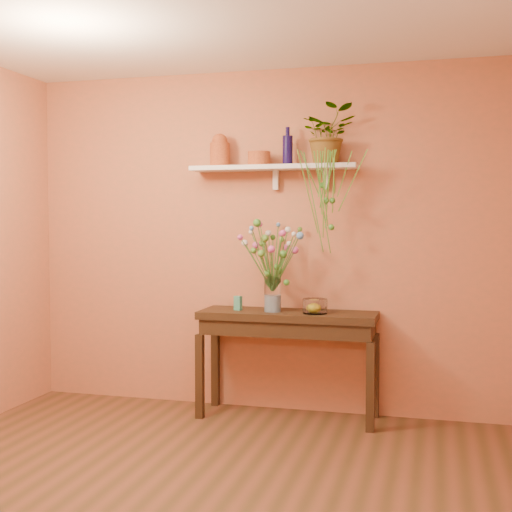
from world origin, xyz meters
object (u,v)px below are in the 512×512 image
object	(u,v)px
terracotta_jug	(220,151)
glass_bowl	(315,307)
bouquet	(273,249)
glass_vase	(273,297)
sideboard	(288,327)
blue_bottle	(288,150)
spider_plant	(328,135)

from	to	relation	value
terracotta_jug	glass_bowl	world-z (taller)	terracotta_jug
bouquet	glass_bowl	distance (m)	0.54
glass_vase	glass_bowl	distance (m)	0.34
terracotta_jug	glass_vase	distance (m)	1.23
sideboard	blue_bottle	world-z (taller)	blue_bottle
spider_plant	bouquet	bearing A→B (deg)	-157.31
blue_bottle	bouquet	distance (m)	0.78
terracotta_jug	glass_vase	bearing A→B (deg)	-18.03
blue_bottle	spider_plant	size ratio (longest dim) A/B	0.65
sideboard	glass_vase	distance (m)	0.26
sideboard	blue_bottle	distance (m)	1.36
sideboard	spider_plant	world-z (taller)	spider_plant
glass_bowl	bouquet	bearing A→B (deg)	179.73
glass_vase	bouquet	bearing A→B (deg)	-80.89
glass_vase	bouquet	size ratio (longest dim) A/B	0.48
terracotta_jug	blue_bottle	xyz separation A→B (m)	(0.55, -0.01, -0.01)
blue_bottle	glass_vase	xyz separation A→B (m)	(-0.08, -0.15, -1.12)
spider_plant	glass_bowl	distance (m)	1.30
sideboard	glass_bowl	distance (m)	0.28
terracotta_jug	bouquet	distance (m)	0.91
glass_vase	bouquet	distance (m)	0.37
sideboard	terracotta_jug	bearing A→B (deg)	168.65
terracotta_jug	glass_bowl	distance (m)	1.44
terracotta_jug	spider_plant	size ratio (longest dim) A/B	0.58
blue_bottle	bouquet	xyz separation A→B (m)	(-0.08, -0.16, -0.76)
blue_bottle	spider_plant	distance (m)	0.33
blue_bottle	spider_plant	xyz separation A→B (m)	(0.31, 0.00, 0.10)
spider_plant	glass_vase	distance (m)	1.30
sideboard	glass_vase	size ratio (longest dim) A/B	5.06
terracotta_jug	spider_plant	xyz separation A→B (m)	(0.86, -0.00, 0.10)
glass_vase	bouquet	xyz separation A→B (m)	(0.00, -0.01, 0.37)
bouquet	glass_bowl	xyz separation A→B (m)	(0.33, -0.00, -0.43)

